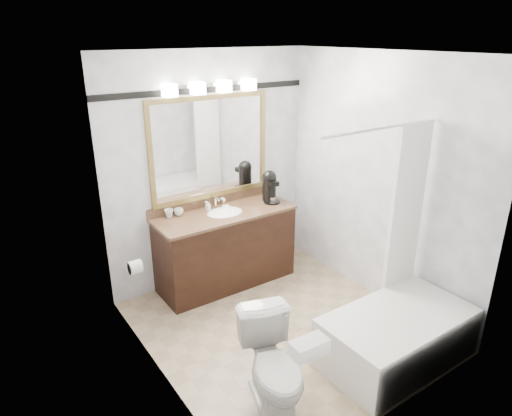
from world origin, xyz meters
name	(u,v)px	position (x,y,z in m)	size (l,w,h in m)	color
room	(284,205)	(0.00, 0.00, 1.25)	(2.42, 2.62, 2.52)	tan
vanity	(226,247)	(0.00, 1.02, 0.44)	(1.53, 0.58, 0.97)	black
mirror	(210,148)	(0.00, 1.28, 1.50)	(1.40, 0.04, 1.10)	olive
vanity_light_bar	(211,87)	(0.00, 1.23, 2.13)	(1.02, 0.14, 0.12)	silver
accent_stripe	(208,90)	(0.00, 1.29, 2.10)	(2.40, 0.01, 0.06)	black
bathtub	(397,329)	(0.55, -0.90, 0.28)	(1.30, 0.75, 1.96)	white
tp_roll	(135,267)	(-1.14, 0.66, 0.70)	(0.12, 0.12, 0.11)	white
toilet	(274,367)	(-0.65, -0.76, 0.36)	(0.40, 0.71, 0.72)	white
tissue_box	(309,347)	(-0.65, -1.12, 0.77)	(0.25, 0.13, 0.10)	white
coffee_maker	(270,186)	(0.60, 1.02, 1.04)	(0.19, 0.24, 0.36)	black
cup_left	(179,212)	(-0.44, 1.21, 0.89)	(0.10, 0.10, 0.08)	white
cup_right	(169,213)	(-0.55, 1.23, 0.89)	(0.09, 0.09, 0.09)	white
soap_bottle_a	(208,206)	(-0.12, 1.17, 0.90)	(0.04, 0.04, 0.09)	white
soap_bar	(226,206)	(0.08, 1.13, 0.86)	(0.07, 0.04, 0.02)	beige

